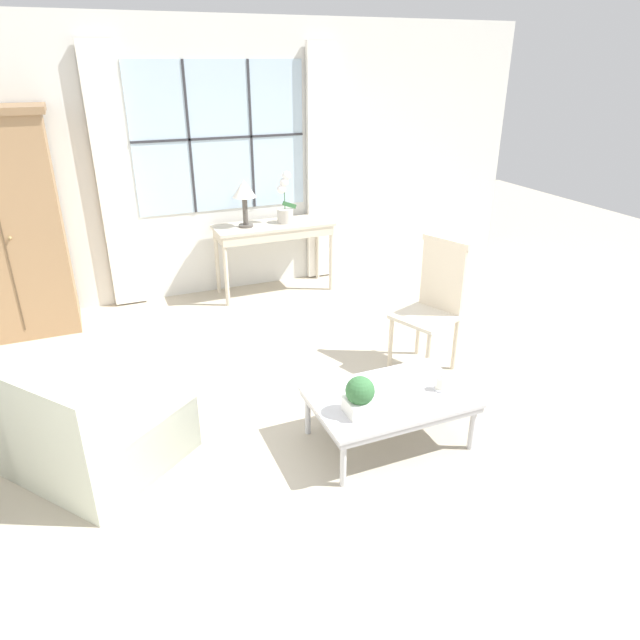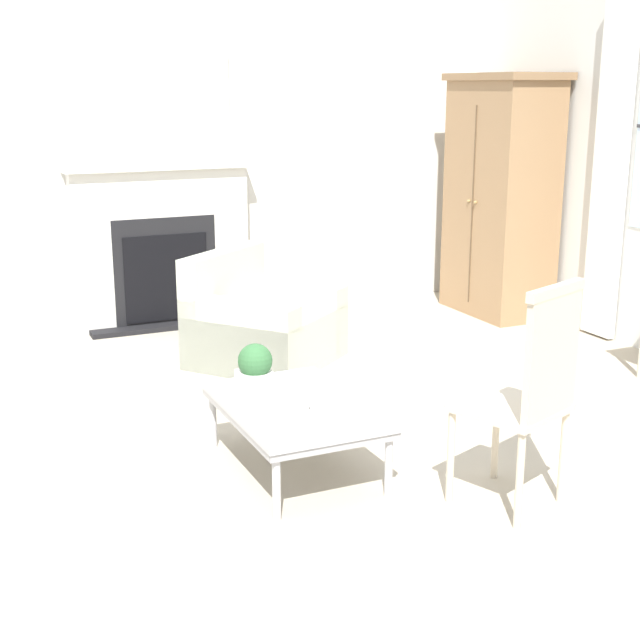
{
  "view_description": "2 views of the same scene",
  "coord_description": "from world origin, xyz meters",
  "px_view_note": "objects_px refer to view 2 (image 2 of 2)",
  "views": [
    {
      "loc": [
        -1.42,
        -3.05,
        2.4
      ],
      "look_at": [
        -0.0,
        0.34,
        0.71
      ],
      "focal_mm": 32.0,
      "sensor_mm": 36.0,
      "label": 1
    },
    {
      "loc": [
        4.23,
        -1.91,
        1.94
      ],
      "look_at": [
        -0.14,
        0.08,
        0.68
      ],
      "focal_mm": 50.0,
      "sensor_mm": 36.0,
      "label": 2
    }
  ],
  "objects_px": {
    "coffee_table": "(295,411)",
    "pillar_candle": "(309,420)",
    "armchair_upholstered": "(261,327)",
    "potted_plant_small": "(255,367)",
    "armoire": "(500,196)",
    "side_chair_wooden": "(531,386)",
    "fireplace": "(161,234)"
  },
  "relations": [
    {
      "from": "armchair_upholstered",
      "to": "coffee_table",
      "type": "relative_size",
      "value": 1.2
    },
    {
      "from": "side_chair_wooden",
      "to": "potted_plant_small",
      "type": "distance_m",
      "value": 1.47
    },
    {
      "from": "coffee_table",
      "to": "fireplace",
      "type": "bearing_deg",
      "value": 177.33
    },
    {
      "from": "armoire",
      "to": "pillar_candle",
      "type": "relative_size",
      "value": 18.92
    },
    {
      "from": "pillar_candle",
      "to": "armchair_upholstered",
      "type": "bearing_deg",
      "value": 165.01
    },
    {
      "from": "potted_plant_small",
      "to": "armoire",
      "type": "bearing_deg",
      "value": 124.49
    },
    {
      "from": "armchair_upholstered",
      "to": "coffee_table",
      "type": "distance_m",
      "value": 1.92
    },
    {
      "from": "armoire",
      "to": "pillar_candle",
      "type": "distance_m",
      "value": 4.08
    },
    {
      "from": "armoire",
      "to": "potted_plant_small",
      "type": "height_order",
      "value": "armoire"
    },
    {
      "from": "side_chair_wooden",
      "to": "coffee_table",
      "type": "distance_m",
      "value": 1.21
    },
    {
      "from": "armchair_upholstered",
      "to": "side_chair_wooden",
      "type": "relative_size",
      "value": 1.14
    },
    {
      "from": "armchair_upholstered",
      "to": "pillar_candle",
      "type": "distance_m",
      "value": 2.28
    },
    {
      "from": "armoire",
      "to": "potted_plant_small",
      "type": "bearing_deg",
      "value": -55.51
    },
    {
      "from": "coffee_table",
      "to": "pillar_candle",
      "type": "distance_m",
      "value": 0.36
    },
    {
      "from": "potted_plant_small",
      "to": "pillar_candle",
      "type": "relative_size",
      "value": 2.37
    },
    {
      "from": "armchair_upholstered",
      "to": "potted_plant_small",
      "type": "xyz_separation_m",
      "value": [
        1.57,
        -0.63,
        0.23
      ]
    },
    {
      "from": "pillar_candle",
      "to": "coffee_table",
      "type": "bearing_deg",
      "value": 168.48
    },
    {
      "from": "side_chair_wooden",
      "to": "coffee_table",
      "type": "height_order",
      "value": "side_chair_wooden"
    },
    {
      "from": "fireplace",
      "to": "coffee_table",
      "type": "distance_m",
      "value": 3.2
    },
    {
      "from": "armchair_upholstered",
      "to": "pillar_candle",
      "type": "xyz_separation_m",
      "value": [
        2.2,
        -0.59,
        0.15
      ]
    },
    {
      "from": "fireplace",
      "to": "pillar_candle",
      "type": "height_order",
      "value": "fireplace"
    },
    {
      "from": "armoire",
      "to": "side_chair_wooden",
      "type": "height_order",
      "value": "armoire"
    },
    {
      "from": "armoire",
      "to": "fireplace",
      "type": "bearing_deg",
      "value": -106.22
    },
    {
      "from": "potted_plant_small",
      "to": "fireplace",
      "type": "bearing_deg",
      "value": 174.91
    },
    {
      "from": "armoire",
      "to": "armchair_upholstered",
      "type": "height_order",
      "value": "armoire"
    },
    {
      "from": "fireplace",
      "to": "coffee_table",
      "type": "height_order",
      "value": "fireplace"
    },
    {
      "from": "side_chair_wooden",
      "to": "potted_plant_small",
      "type": "relative_size",
      "value": 4.3
    },
    {
      "from": "armoire",
      "to": "coffee_table",
      "type": "relative_size",
      "value": 1.95
    },
    {
      "from": "coffee_table",
      "to": "pillar_candle",
      "type": "xyz_separation_m",
      "value": [
        0.35,
        -0.07,
        0.08
      ]
    },
    {
      "from": "armchair_upholstered",
      "to": "pillar_candle",
      "type": "relative_size",
      "value": 11.64
    },
    {
      "from": "side_chair_wooden",
      "to": "potted_plant_small",
      "type": "xyz_separation_m",
      "value": [
        -1.13,
        -0.93,
        -0.12
      ]
    },
    {
      "from": "pillar_candle",
      "to": "fireplace",
      "type": "bearing_deg",
      "value": 176.44
    }
  ]
}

